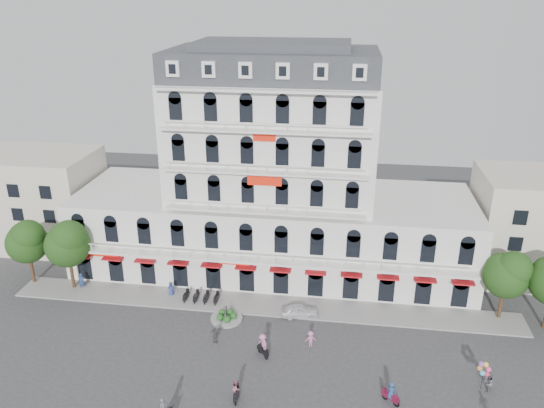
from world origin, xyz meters
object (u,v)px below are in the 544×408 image
Objects in this scene: rider_center at (263,345)px; balloon_vendor at (487,378)px; rider_east at (391,393)px; parked_car at (300,311)px; rider_southwest at (236,390)px.

balloon_vendor is at bearing 44.18° from rider_center.
rider_east is 8.19m from balloon_vendor.
parked_car is at bearing 152.05° from balloon_vendor.
rider_southwest is 5.89m from rider_center.
parked_car is 18.23m from balloon_vendor.
parked_car is at bearing -13.75° from rider_east.
parked_car is 1.64× the size of rider_center.
rider_southwest is at bearing -169.02° from balloon_vendor.
parked_car is 1.54× the size of balloon_vendor.
balloon_vendor is at bearing -123.05° from rider_east.
rider_center is (1.25, 5.76, 0.25)m from rider_southwest.
rider_southwest is at bearing -52.37° from rider_center.
balloon_vendor is (18.80, -1.86, 0.03)m from rider_center.
rider_southwest reaches higher than parked_car.
rider_east is 11.84m from rider_center.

